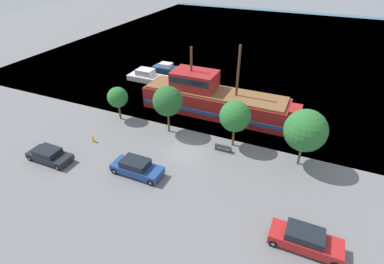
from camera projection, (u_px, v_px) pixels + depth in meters
name	position (u px, v px, depth m)	size (l,w,h in m)	color
ground_plane	(185.00, 151.00, 31.18)	(160.00, 160.00, 0.00)	slate
water_surface	(270.00, 43.00, 65.20)	(80.00, 80.00, 0.00)	#38667F
pirate_ship	(213.00, 99.00, 37.42)	(19.43, 4.59, 8.99)	#A31E1E
moored_boat_dockside	(148.00, 76.00, 46.96)	(6.39, 2.59, 1.79)	silver
moored_boat_outer	(168.00, 69.00, 49.61)	(5.06, 1.94, 1.67)	navy
parked_car_curb_front	(137.00, 167.00, 27.75)	(4.85, 2.00, 1.54)	navy
parked_car_curb_mid	(305.00, 239.00, 20.96)	(4.97, 1.93, 1.60)	#B21E1E
parked_car_curb_rear	(49.00, 155.00, 29.54)	(4.51, 1.96, 1.32)	black
fire_hydrant	(93.00, 138.00, 32.50)	(0.42, 0.25, 0.76)	yellow
bench_promenade_east	(223.00, 148.00, 30.97)	(1.77, 0.45, 0.85)	#4C4742
tree_row_east	(118.00, 97.00, 35.46)	(2.45, 2.45, 4.14)	brown
tree_row_mideast	(168.00, 101.00, 32.49)	(3.31, 3.31, 5.50)	brown
tree_row_midwest	(235.00, 116.00, 30.28)	(3.22, 3.22, 5.14)	brown
tree_row_west	(305.00, 131.00, 27.41)	(3.98, 3.98, 5.82)	brown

